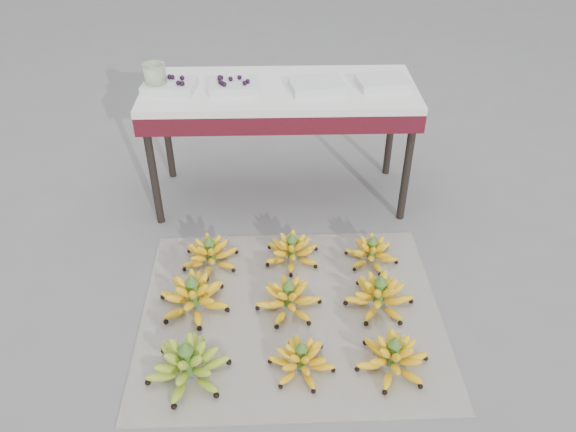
{
  "coord_description": "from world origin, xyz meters",
  "views": [
    {
      "loc": [
        0.03,
        -1.6,
        1.73
      ],
      "look_at": [
        0.08,
        0.37,
        0.28
      ],
      "focal_mm": 35.0,
      "sensor_mm": 36.0,
      "label": 1
    }
  ],
  "objects_px": {
    "newspaper_mat": "(291,313)",
    "bunch_mid_left": "(194,296)",
    "bunch_front_right": "(393,357)",
    "bunch_back_right": "(372,252)",
    "bunch_front_left": "(188,365)",
    "tray_far_right": "(383,82)",
    "bunch_mid_center": "(289,299)",
    "bunch_back_center": "(292,251)",
    "tray_left": "(233,86)",
    "bunch_mid_right": "(379,295)",
    "tray_far_left": "(170,86)",
    "glass_jar": "(155,77)",
    "vendor_table": "(279,100)",
    "tray_right": "(317,85)",
    "bunch_back_left": "(210,254)",
    "bunch_front_center": "(301,360)"
  },
  "relations": [
    {
      "from": "bunch_front_center",
      "to": "tray_far_right",
      "type": "bearing_deg",
      "value": 92.09
    },
    {
      "from": "tray_left",
      "to": "glass_jar",
      "type": "bearing_deg",
      "value": -180.0
    },
    {
      "from": "glass_jar",
      "to": "bunch_back_right",
      "type": "bearing_deg",
      "value": -28.07
    },
    {
      "from": "bunch_mid_right",
      "to": "tray_far_right",
      "type": "bearing_deg",
      "value": 99.28
    },
    {
      "from": "bunch_mid_center",
      "to": "bunch_back_left",
      "type": "relative_size",
      "value": 1.02
    },
    {
      "from": "vendor_table",
      "to": "tray_far_right",
      "type": "height_order",
      "value": "tray_far_right"
    },
    {
      "from": "bunch_mid_left",
      "to": "tray_far_right",
      "type": "distance_m",
      "value": 1.34
    },
    {
      "from": "bunch_mid_center",
      "to": "vendor_table",
      "type": "xyz_separation_m",
      "value": [
        -0.02,
        0.86,
        0.5
      ]
    },
    {
      "from": "bunch_mid_right",
      "to": "bunch_front_left",
      "type": "bearing_deg",
      "value": -140.02
    },
    {
      "from": "bunch_mid_right",
      "to": "glass_jar",
      "type": "relative_size",
      "value": 2.68
    },
    {
      "from": "newspaper_mat",
      "to": "bunch_front_left",
      "type": "height_order",
      "value": "bunch_front_left"
    },
    {
      "from": "bunch_back_right",
      "to": "tray_far_right",
      "type": "bearing_deg",
      "value": 68.56
    },
    {
      "from": "newspaper_mat",
      "to": "bunch_mid_right",
      "type": "height_order",
      "value": "bunch_mid_right"
    },
    {
      "from": "bunch_mid_center",
      "to": "glass_jar",
      "type": "relative_size",
      "value": 2.67
    },
    {
      "from": "bunch_back_right",
      "to": "glass_jar",
      "type": "bearing_deg",
      "value": 138.94
    },
    {
      "from": "bunch_front_left",
      "to": "tray_left",
      "type": "bearing_deg",
      "value": 81.2
    },
    {
      "from": "bunch_back_left",
      "to": "tray_right",
      "type": "xyz_separation_m",
      "value": [
        0.51,
        0.53,
        0.59
      ]
    },
    {
      "from": "tray_far_left",
      "to": "glass_jar",
      "type": "relative_size",
      "value": 1.99
    },
    {
      "from": "bunch_back_center",
      "to": "tray_left",
      "type": "distance_m",
      "value": 0.83
    },
    {
      "from": "bunch_back_left",
      "to": "vendor_table",
      "type": "xyz_separation_m",
      "value": [
        0.33,
        0.56,
        0.5
      ]
    },
    {
      "from": "bunch_back_left",
      "to": "bunch_front_center",
      "type": "bearing_deg",
      "value": -79.2
    },
    {
      "from": "bunch_back_center",
      "to": "tray_far_right",
      "type": "height_order",
      "value": "tray_far_right"
    },
    {
      "from": "newspaper_mat",
      "to": "tray_right",
      "type": "relative_size",
      "value": 4.51
    },
    {
      "from": "bunch_back_left",
      "to": "vendor_table",
      "type": "distance_m",
      "value": 0.82
    },
    {
      "from": "glass_jar",
      "to": "tray_far_left",
      "type": "bearing_deg",
      "value": 6.75
    },
    {
      "from": "bunch_back_center",
      "to": "tray_left",
      "type": "height_order",
      "value": "tray_left"
    },
    {
      "from": "bunch_front_right",
      "to": "bunch_back_right",
      "type": "bearing_deg",
      "value": 87.01
    },
    {
      "from": "tray_left",
      "to": "tray_far_right",
      "type": "height_order",
      "value": "tray_left"
    },
    {
      "from": "bunch_front_left",
      "to": "tray_far_right",
      "type": "distance_m",
      "value": 1.58
    },
    {
      "from": "bunch_front_right",
      "to": "bunch_mid_center",
      "type": "distance_m",
      "value": 0.5
    },
    {
      "from": "tray_left",
      "to": "glass_jar",
      "type": "xyz_separation_m",
      "value": [
        -0.36,
        -0.0,
        0.04
      ]
    },
    {
      "from": "bunch_mid_right",
      "to": "vendor_table",
      "type": "relative_size",
      "value": 0.27
    },
    {
      "from": "bunch_back_left",
      "to": "bunch_front_left",
      "type": "bearing_deg",
      "value": -114.14
    },
    {
      "from": "newspaper_mat",
      "to": "bunch_mid_left",
      "type": "bearing_deg",
      "value": 174.1
    },
    {
      "from": "bunch_front_left",
      "to": "vendor_table",
      "type": "bearing_deg",
      "value": 71.43
    },
    {
      "from": "newspaper_mat",
      "to": "vendor_table",
      "type": "bearing_deg",
      "value": 91.98
    },
    {
      "from": "bunch_back_left",
      "to": "tray_left",
      "type": "xyz_separation_m",
      "value": [
        0.11,
        0.53,
        0.59
      ]
    },
    {
      "from": "newspaper_mat",
      "to": "bunch_front_left",
      "type": "xyz_separation_m",
      "value": [
        -0.39,
        -0.32,
        0.07
      ]
    },
    {
      "from": "newspaper_mat",
      "to": "bunch_front_right",
      "type": "distance_m",
      "value": 0.48
    },
    {
      "from": "bunch_front_left",
      "to": "tray_far_left",
      "type": "relative_size",
      "value": 1.23
    },
    {
      "from": "tray_far_left",
      "to": "tray_right",
      "type": "height_order",
      "value": "tray_far_left"
    },
    {
      "from": "bunch_back_right",
      "to": "tray_left",
      "type": "distance_m",
      "value": 1.02
    },
    {
      "from": "bunch_back_left",
      "to": "bunch_back_center",
      "type": "relative_size",
      "value": 1.15
    },
    {
      "from": "bunch_back_left",
      "to": "tray_far_left",
      "type": "distance_m",
      "value": 0.83
    },
    {
      "from": "bunch_mid_left",
      "to": "bunch_front_center",
      "type": "bearing_deg",
      "value": -58.27
    },
    {
      "from": "bunch_mid_right",
      "to": "glass_jar",
      "type": "bearing_deg",
      "value": 155.68
    },
    {
      "from": "bunch_front_right",
      "to": "glass_jar",
      "type": "distance_m",
      "value": 1.64
    },
    {
      "from": "newspaper_mat",
      "to": "bunch_back_center",
      "type": "xyz_separation_m",
      "value": [
        0.02,
        0.34,
        0.06
      ]
    },
    {
      "from": "vendor_table",
      "to": "tray_right",
      "type": "height_order",
      "value": "tray_right"
    },
    {
      "from": "bunch_front_right",
      "to": "tray_right",
      "type": "height_order",
      "value": "tray_right"
    }
  ]
}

